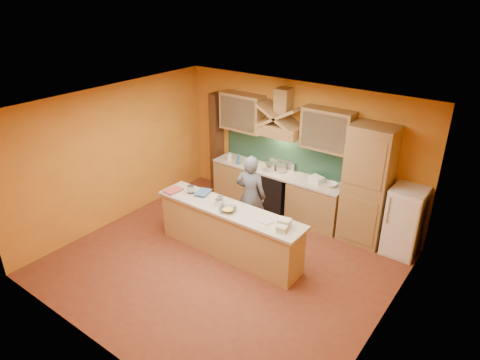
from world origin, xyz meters
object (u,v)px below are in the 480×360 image
Objects in this scene: person at (251,196)px; kitchen_scale at (219,203)px; fridge at (404,222)px; mixing_bowl at (228,209)px; stove at (276,191)px.

person is 0.87m from kitchen_scale.
fridge is 3.18m from mixing_bowl.
mixing_bowl is at bearing -82.80° from stove.
person is at bearing -85.07° from stove.
kitchen_scale is (-0.08, -0.85, 0.18)m from person.
stove is 0.55× the size of person.
fridge is at bearing 39.23° from mixing_bowl.
person is at bearing -157.28° from fridge.
stove is at bearing 77.56° from kitchen_scale.
kitchen_scale reaches higher than mixing_bowl.
mixing_bowl is (0.25, -2.00, 0.53)m from stove.
fridge is 4.60× the size of mixing_bowl.
person is 12.30× the size of kitchen_scale.
fridge reaches higher than mixing_bowl.
kitchen_scale is (0.01, -1.94, 0.55)m from stove.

